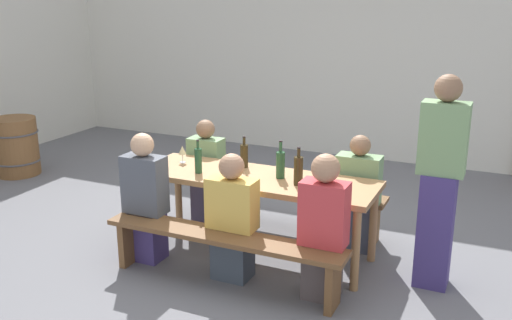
% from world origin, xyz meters
% --- Properties ---
extents(ground_plane, '(24.00, 24.00, 0.00)m').
position_xyz_m(ground_plane, '(0.00, 0.00, 0.00)').
color(ground_plane, slate).
extents(back_wall, '(14.00, 0.20, 3.20)m').
position_xyz_m(back_wall, '(0.00, 3.65, 1.60)').
color(back_wall, silver).
rests_on(back_wall, ground).
extents(tasting_table, '(2.18, 0.70, 0.75)m').
position_xyz_m(tasting_table, '(0.00, 0.00, 0.67)').
color(tasting_table, '#9E7247').
rests_on(tasting_table, ground).
extents(bench_near, '(2.08, 0.30, 0.45)m').
position_xyz_m(bench_near, '(0.00, -0.65, 0.36)').
color(bench_near, brown).
rests_on(bench_near, ground).
extents(bench_far, '(2.08, 0.30, 0.45)m').
position_xyz_m(bench_far, '(0.00, 0.65, 0.36)').
color(bench_far, brown).
rests_on(bench_far, ground).
extents(wine_bottle_0, '(0.07, 0.07, 0.31)m').
position_xyz_m(wine_bottle_0, '(-0.52, -0.13, 0.87)').
color(wine_bottle_0, '#234C2D').
rests_on(wine_bottle_0, tasting_table).
extents(wine_bottle_1, '(0.08, 0.08, 0.33)m').
position_xyz_m(wine_bottle_1, '(0.42, -0.06, 0.88)').
color(wine_bottle_1, '#332814').
rests_on(wine_bottle_1, tasting_table).
extents(wine_bottle_2, '(0.07, 0.07, 0.30)m').
position_xyz_m(wine_bottle_2, '(-0.21, 0.20, 0.86)').
color(wine_bottle_2, '#332814').
rests_on(wine_bottle_2, tasting_table).
extents(wine_bottle_3, '(0.08, 0.08, 0.34)m').
position_xyz_m(wine_bottle_3, '(0.22, 0.04, 0.88)').
color(wine_bottle_3, '#234C2D').
rests_on(wine_bottle_3, tasting_table).
extents(wine_bottle_4, '(0.07, 0.07, 0.33)m').
position_xyz_m(wine_bottle_4, '(-0.99, -0.23, 0.87)').
color(wine_bottle_4, '#143319').
rests_on(wine_bottle_4, tasting_table).
extents(wine_glass_0, '(0.07, 0.07, 0.17)m').
position_xyz_m(wine_glass_0, '(-0.82, 0.09, 0.87)').
color(wine_glass_0, silver).
rests_on(wine_glass_0, tasting_table).
extents(wine_glass_1, '(0.08, 0.08, 0.16)m').
position_xyz_m(wine_glass_1, '(-0.22, -0.19, 0.87)').
color(wine_glass_1, silver).
rests_on(wine_glass_1, tasting_table).
extents(seated_guest_near_0, '(0.38, 0.24, 1.17)m').
position_xyz_m(seated_guest_near_0, '(-0.84, -0.50, 0.56)').
color(seated_guest_near_0, '#41336F').
rests_on(seated_guest_near_0, ground).
extents(seated_guest_near_1, '(0.41, 0.24, 1.09)m').
position_xyz_m(seated_guest_near_1, '(0.01, -0.50, 0.51)').
color(seated_guest_near_1, '#3B4450').
rests_on(seated_guest_near_1, ground).
extents(seated_guest_near_2, '(0.36, 0.24, 1.18)m').
position_xyz_m(seated_guest_near_2, '(0.80, -0.50, 0.57)').
color(seated_guest_near_2, '#504545').
rests_on(seated_guest_near_2, ground).
extents(seated_guest_far_0, '(0.35, 0.24, 1.09)m').
position_xyz_m(seated_guest_far_0, '(-0.79, 0.50, 0.52)').
color(seated_guest_far_0, '#453E58').
rests_on(seated_guest_far_0, ground).
extents(seated_guest_far_1, '(0.40, 0.24, 1.10)m').
position_xyz_m(seated_guest_far_1, '(0.80, 0.50, 0.51)').
color(seated_guest_far_1, '#4B576D').
rests_on(seated_guest_far_1, ground).
extents(standing_host, '(0.36, 0.24, 1.74)m').
position_xyz_m(standing_host, '(1.56, 0.07, 0.86)').
color(standing_host, '#3D3171').
rests_on(standing_host, ground).
extents(wine_barrel, '(0.61, 0.61, 0.75)m').
position_xyz_m(wine_barrel, '(-3.87, 0.89, 0.38)').
color(wine_barrel, brown).
rests_on(wine_barrel, ground).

